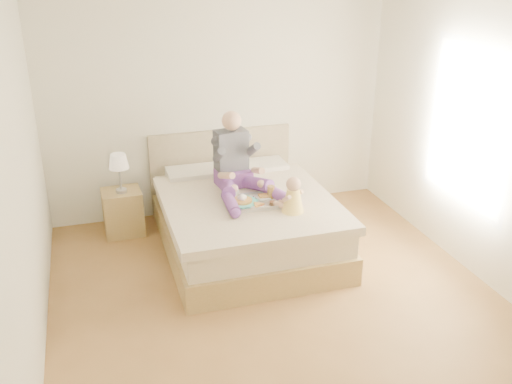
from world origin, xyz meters
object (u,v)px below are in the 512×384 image
object	(u,v)px
bed	(244,217)
tray	(252,200)
nightstand	(123,212)
adult	(238,167)
baby	(292,198)

from	to	relation	value
bed	tray	xyz separation A→B (m)	(0.01, -0.30, 0.33)
nightstand	tray	size ratio (longest dim) A/B	0.97
nightstand	adult	bearing A→B (deg)	-26.66
bed	tray	distance (m)	0.44
adult	nightstand	bearing A→B (deg)	148.30
bed	tray	size ratio (longest dim) A/B	4.13
nightstand	baby	distance (m)	2.04
bed	nightstand	distance (m)	1.37
tray	adult	bearing A→B (deg)	98.06
nightstand	adult	world-z (taller)	adult
bed	nightstand	world-z (taller)	bed
tray	bed	bearing A→B (deg)	94.49
nightstand	adult	size ratio (longest dim) A/B	0.49
bed	adult	distance (m)	0.55
adult	baby	xyz separation A→B (m)	(0.35, -0.70, -0.10)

